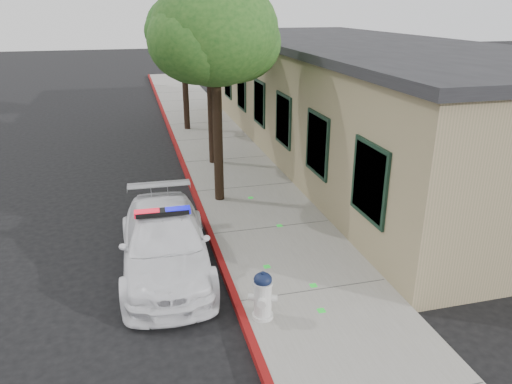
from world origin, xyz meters
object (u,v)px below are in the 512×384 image
at_px(clapboard_building, 356,99).
at_px(street_tree_mid, 209,43).
at_px(street_tree_near, 215,37).
at_px(police_car, 165,243).
at_px(fire_hydrant, 263,295).
at_px(street_tree_far, 183,29).

distance_m(clapboard_building, street_tree_mid, 5.97).
bearing_deg(street_tree_near, police_car, -118.12).
height_order(street_tree_near, street_tree_mid, street_tree_near).
bearing_deg(clapboard_building, fire_hydrant, -123.23).
bearing_deg(fire_hydrant, street_tree_near, 106.84).
bearing_deg(street_tree_near, fire_hydrant, -93.03).
xyz_separation_m(clapboard_building, street_tree_near, (-5.98, -3.78, 2.54)).
bearing_deg(fire_hydrant, clapboard_building, 76.64).
xyz_separation_m(fire_hydrant, street_tree_far, (0.46, 14.56, 3.83)).
height_order(police_car, street_tree_near, street_tree_near).
bearing_deg(street_tree_mid, street_tree_near, -96.47).
bearing_deg(street_tree_far, police_car, -99.29).
xyz_separation_m(street_tree_near, street_tree_mid, (0.40, 3.55, -0.42)).
bearing_deg(street_tree_mid, fire_hydrant, -94.34).
height_order(clapboard_building, street_tree_mid, street_tree_mid).
bearing_deg(fire_hydrant, street_tree_mid, 105.53).
relative_size(street_tree_mid, street_tree_far, 0.95).
bearing_deg(street_tree_mid, clapboard_building, 2.34).
distance_m(police_car, fire_hydrant, 2.84).
height_order(street_tree_mid, street_tree_far, street_tree_far).
bearing_deg(fire_hydrant, police_car, 142.37).
bearing_deg(street_tree_far, street_tree_mid, -87.26).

